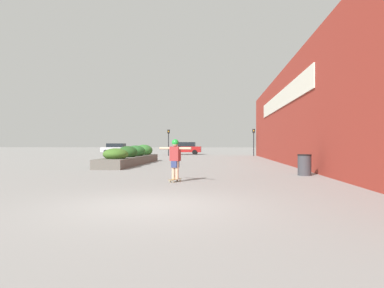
{
  "coord_description": "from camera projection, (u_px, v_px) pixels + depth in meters",
  "views": [
    {
      "loc": [
        1.55,
        -7.49,
        1.36
      ],
      "look_at": [
        -0.03,
        11.97,
        1.38
      ],
      "focal_mm": 32.0,
      "sensor_mm": 36.0,
      "label": 1
    }
  ],
  "objects": [
    {
      "name": "ground_plane",
      "position": [
        150.0,
        206.0,
        7.59
      ],
      "size": [
        300.0,
        300.0,
        0.0
      ],
      "primitive_type": "plane",
      "color": "gray"
    },
    {
      "name": "trash_bin",
      "position": [
        304.0,
        165.0,
        14.97
      ],
      "size": [
        0.6,
        0.6,
        0.93
      ],
      "color": "#38383D",
      "rests_on": "ground_plane"
    },
    {
      "name": "building_wall_right",
      "position": [
        291.0,
        115.0,
        22.93
      ],
      "size": [
        0.67,
        38.06,
        6.68
      ],
      "color": "maroon",
      "rests_on": "ground_plane"
    },
    {
      "name": "skateboard",
      "position": [
        175.0,
        180.0,
        12.4
      ],
      "size": [
        0.44,
        0.68,
        0.1
      ],
      "rotation": [
        0.0,
        0.0,
        -0.45
      ],
      "color": "olive",
      "rests_on": "ground_plane"
    },
    {
      "name": "planter_box",
      "position": [
        132.0,
        157.0,
        23.69
      ],
      "size": [
        1.64,
        10.91,
        1.34
      ],
      "color": "#605B54",
      "rests_on": "ground_plane"
    },
    {
      "name": "car_center_left",
      "position": [
        186.0,
        148.0,
        46.09
      ],
      "size": [
        4.16,
        1.9,
        1.67
      ],
      "rotation": [
        0.0,
        0.0,
        1.57
      ],
      "color": "maroon",
      "rests_on": "ground_plane"
    },
    {
      "name": "traffic_light_right",
      "position": [
        254.0,
        137.0,
        40.14
      ],
      "size": [
        0.28,
        0.3,
        3.18
      ],
      "color": "black",
      "rests_on": "ground_plane"
    },
    {
      "name": "skateboarder",
      "position": [
        175.0,
        155.0,
        12.4
      ],
      "size": [
        1.26,
        0.67,
        1.45
      ],
      "rotation": [
        0.0,
        0.0,
        -0.45
      ],
      "color": "tan",
      "rests_on": "skateboard"
    },
    {
      "name": "car_leftmost",
      "position": [
        117.0,
        149.0,
        46.6
      ],
      "size": [
        4.19,
        1.92,
        1.5
      ],
      "rotation": [
        0.0,
        0.0,
        -1.57
      ],
      "color": "#BCBCC1",
      "rests_on": "ground_plane"
    },
    {
      "name": "traffic_light_left",
      "position": [
        168.0,
        138.0,
        40.51
      ],
      "size": [
        0.28,
        0.3,
        3.12
      ],
      "color": "black",
      "rests_on": "ground_plane"
    }
  ]
}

